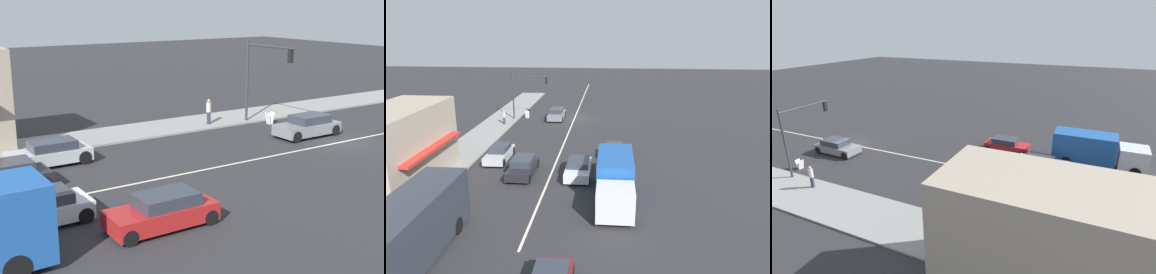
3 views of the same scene
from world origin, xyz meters
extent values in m
plane|color=#2B2B2D|center=(0.00, 18.00, 0.00)|extent=(160.00, 160.00, 0.00)
cube|color=beige|center=(0.00, 0.00, 0.00)|extent=(0.16, 60.00, 0.01)
cylinder|color=#333338|center=(7.55, 1.36, 2.92)|extent=(0.18, 0.18, 5.60)
cylinder|color=#333338|center=(5.30, 1.36, 5.42)|extent=(4.50, 0.12, 0.12)
cube|color=black|center=(3.35, 1.36, 4.97)|extent=(0.28, 0.24, 0.84)
sphere|color=red|center=(3.35, 1.23, 5.24)|extent=(0.18, 0.18, 0.18)
sphere|color=gold|center=(3.35, 1.23, 4.97)|extent=(0.18, 0.18, 0.18)
sphere|color=green|center=(3.35, 1.23, 4.70)|extent=(0.18, 0.18, 0.18)
cylinder|color=#282D42|center=(8.01, 4.26, 0.54)|extent=(0.26, 0.26, 0.83)
cylinder|color=#B7B2A8|center=(8.01, 4.26, 1.28)|extent=(0.34, 0.34, 0.66)
sphere|color=tan|center=(8.01, 4.26, 1.73)|extent=(0.22, 0.22, 0.22)
cube|color=silver|center=(6.09, 0.30, 0.43)|extent=(0.45, 0.21, 0.84)
cube|color=silver|center=(6.09, 0.62, 0.43)|extent=(0.45, 0.21, 0.84)
cylinder|color=black|center=(-6.08, 21.10, 0.45)|extent=(0.28, 0.90, 0.90)
cube|color=silver|center=(-2.20, 19.38, 0.52)|extent=(1.89, 4.23, 0.68)
cube|color=#2D333D|center=(-2.20, 19.16, 1.07)|extent=(1.61, 2.33, 0.41)
cylinder|color=black|center=(-3.05, 17.67, 0.32)|extent=(0.22, 0.64, 0.64)
cylinder|color=black|center=(-1.35, 17.67, 0.32)|extent=(0.22, 0.64, 0.64)
cube|color=black|center=(2.20, 19.52, 0.51)|extent=(1.84, 4.27, 0.65)
cube|color=#2D333D|center=(2.20, 19.31, 1.11)|extent=(1.56, 2.35, 0.54)
cylinder|color=black|center=(1.38, 17.83, 0.34)|extent=(0.22, 0.68, 0.68)
cylinder|color=black|center=(3.02, 17.83, 0.34)|extent=(0.22, 0.68, 0.68)
cube|color=#B7BABF|center=(5.00, 16.39, 0.52)|extent=(1.74, 4.22, 0.65)
cube|color=#2D333D|center=(5.00, 16.18, 1.07)|extent=(1.48, 2.32, 0.46)
cylinder|color=black|center=(4.23, 18.04, 0.36)|extent=(0.22, 0.72, 0.72)
cylinder|color=black|center=(5.77, 18.04, 0.36)|extent=(0.22, 0.72, 0.72)
cylinder|color=black|center=(4.23, 14.75, 0.36)|extent=(0.22, 0.72, 0.72)
cylinder|color=black|center=(5.77, 14.75, 0.36)|extent=(0.22, 0.72, 0.72)
cube|color=#AD1E1E|center=(-5.00, 15.45, 0.51)|extent=(1.75, 4.19, 0.69)
cube|color=#2D333D|center=(-5.00, 15.24, 1.10)|extent=(1.49, 2.31, 0.48)
cylinder|color=black|center=(-5.78, 17.15, 0.30)|extent=(0.22, 0.61, 0.61)
cylinder|color=black|center=(-4.22, 17.15, 0.30)|extent=(0.22, 0.61, 0.61)
cylinder|color=black|center=(-5.78, 13.75, 0.30)|extent=(0.22, 0.61, 0.61)
cylinder|color=black|center=(-4.22, 13.75, 0.30)|extent=(0.22, 0.61, 0.61)
cube|color=slate|center=(2.20, 0.78, 0.53)|extent=(1.84, 4.23, 0.66)
cube|color=#2D333D|center=(2.20, 0.57, 1.11)|extent=(1.56, 2.33, 0.51)
cylinder|color=black|center=(1.38, 2.43, 0.35)|extent=(0.22, 0.71, 0.71)
cylinder|color=black|center=(3.02, 2.43, 0.35)|extent=(0.22, 0.71, 0.71)
cylinder|color=black|center=(1.38, -0.88, 0.35)|extent=(0.22, 0.71, 0.71)
cylinder|color=black|center=(3.02, -0.88, 0.35)|extent=(0.22, 0.71, 0.71)
camera|label=1|loc=(-21.24, 24.65, 8.25)|focal=50.00mm
camera|label=2|loc=(-4.59, 46.59, 11.19)|focal=35.00mm
camera|label=3|loc=(21.37, 22.84, 11.43)|focal=28.00mm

